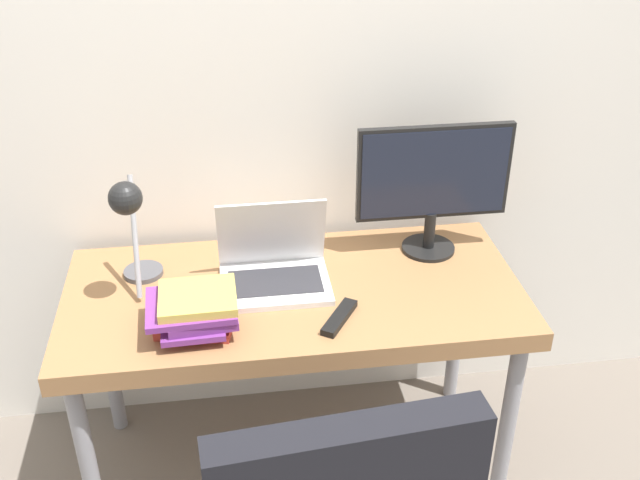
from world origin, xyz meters
name	(u,v)px	position (x,y,z in m)	size (l,w,h in m)	color
wall_back	(276,60)	(0.00, 0.71, 1.30)	(8.00, 0.05, 2.60)	silver
desk	(294,307)	(0.00, 0.32, 0.65)	(1.37, 0.64, 0.72)	#996B42
laptop	(274,267)	(-0.05, 0.37, 0.77)	(0.33, 0.25, 0.26)	silver
monitor	(433,181)	(0.46, 0.49, 0.96)	(0.48, 0.17, 0.43)	black
desk_lamp	(130,218)	(-0.45, 0.35, 0.98)	(0.12, 0.26, 0.39)	#4C4C51
book_stack	(196,310)	(-0.28, 0.16, 0.78)	(0.25, 0.22, 0.11)	#B2382D
tv_remote	(339,318)	(0.11, 0.14, 0.73)	(0.13, 0.17, 0.02)	black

